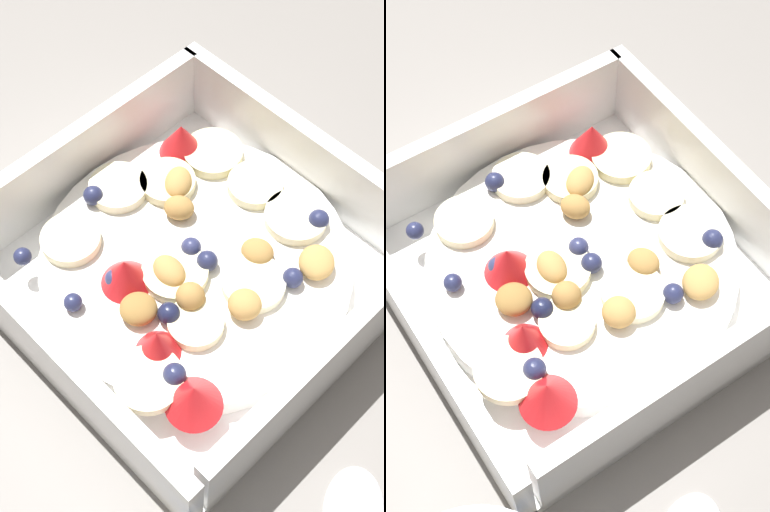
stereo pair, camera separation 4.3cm
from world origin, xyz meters
The scene contains 2 objects.
ground_plane centered at (0.00, 0.00, 0.00)m, with size 2.40×2.40×0.00m, color gray.
fruit_bowl centered at (-0.01, 0.00, 0.02)m, with size 0.21×0.21×0.06m.
Camera 1 is at (-0.18, 0.17, 0.39)m, focal length 50.82 mm.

